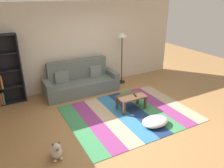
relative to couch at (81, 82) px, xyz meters
The scene contains 9 objects.
ground_plane 2.08m from the couch, 80.49° to the right, with size 14.00×14.00×0.00m, color #9E7042.
back_wall 1.19m from the couch, 57.26° to the left, with size 6.80×0.10×2.70m, color beige.
rug 1.99m from the couch, 71.93° to the right, with size 3.14×2.45×0.01m.
couch is the anchor object (origin of this frame).
coffee_table 1.86m from the couch, 65.13° to the right, with size 0.75×0.44×0.38m.
pouf 2.76m from the couch, 72.09° to the right, with size 0.67×0.47×0.19m, color white.
dog 3.00m from the couch, 120.06° to the right, with size 0.22×0.35×0.40m.
standing_lamp 1.89m from the couch, ahead, with size 0.32×0.32×1.72m.
tv_remote 1.92m from the couch, 62.90° to the right, with size 0.04×0.15×0.02m, color black.
Camera 1 is at (-2.50, -3.99, 2.91)m, focal length 35.20 mm.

